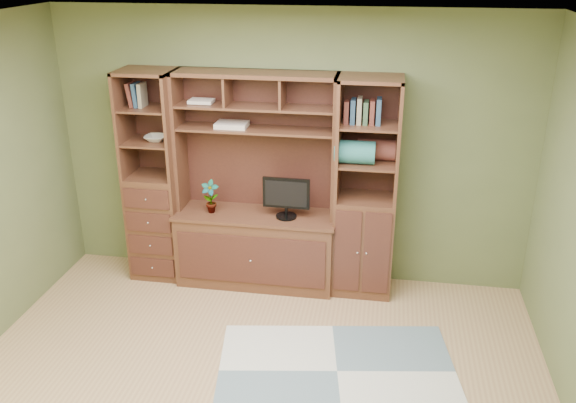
% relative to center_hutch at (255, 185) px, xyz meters
% --- Properties ---
extents(room, '(4.60, 4.10, 2.64)m').
position_rel_center_hutch_xyz_m(room, '(0.29, -1.73, 0.28)').
color(room, tan).
rests_on(room, ground).
extents(center_hutch, '(1.54, 0.53, 2.05)m').
position_rel_center_hutch_xyz_m(center_hutch, '(0.00, 0.00, 0.00)').
color(center_hutch, '#532E1D').
rests_on(center_hutch, ground).
extents(left_tower, '(0.50, 0.45, 2.05)m').
position_rel_center_hutch_xyz_m(left_tower, '(-1.00, 0.04, 0.00)').
color(left_tower, '#532E1D').
rests_on(left_tower, ground).
extents(right_tower, '(0.55, 0.45, 2.05)m').
position_rel_center_hutch_xyz_m(right_tower, '(1.02, 0.04, 0.00)').
color(right_tower, '#532E1D').
rests_on(right_tower, ground).
extents(rug, '(2.01, 1.50, 0.01)m').
position_rel_center_hutch_xyz_m(rug, '(0.91, -1.28, -1.02)').
color(rug, '#A7ADAD').
rests_on(rug, ground).
extents(monitor, '(0.44, 0.21, 0.54)m').
position_rel_center_hutch_xyz_m(monitor, '(0.30, -0.03, -0.03)').
color(monitor, black).
rests_on(monitor, center_hutch).
extents(orchid, '(0.17, 0.11, 0.32)m').
position_rel_center_hutch_xyz_m(orchid, '(-0.43, -0.03, -0.14)').
color(orchid, '#B6573D').
rests_on(orchid, center_hutch).
extents(magazines, '(0.29, 0.21, 0.04)m').
position_rel_center_hutch_xyz_m(magazines, '(-0.22, 0.09, 0.54)').
color(magazines, beige).
rests_on(magazines, center_hutch).
extents(bowl, '(0.21, 0.21, 0.05)m').
position_rel_center_hutch_xyz_m(bowl, '(-0.95, 0.04, 0.39)').
color(bowl, silver).
rests_on(bowl, left_tower).
extents(blanket_teal, '(0.35, 0.20, 0.20)m').
position_rel_center_hutch_xyz_m(blanket_teal, '(0.91, -0.01, 0.37)').
color(blanket_teal, '#2A6F6B').
rests_on(blanket_teal, right_tower).
extents(blanket_red, '(0.34, 0.19, 0.19)m').
position_rel_center_hutch_xyz_m(blanket_red, '(1.10, 0.12, 0.36)').
color(blanket_red, brown).
rests_on(blanket_red, right_tower).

